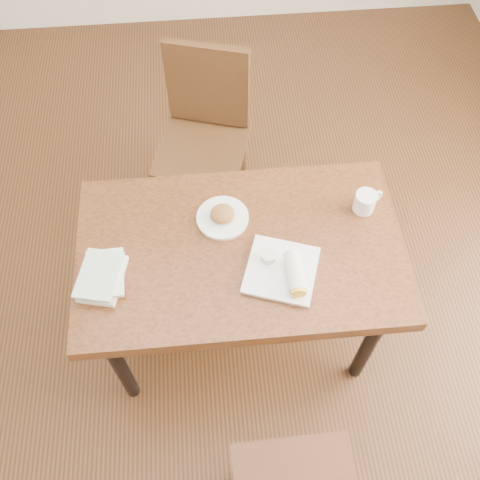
{
  "coord_description": "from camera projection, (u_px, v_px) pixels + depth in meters",
  "views": [
    {
      "loc": [
        -0.1,
        -1.07,
        2.47
      ],
      "look_at": [
        0.0,
        0.0,
        0.8
      ],
      "focal_mm": 40.0,
      "sensor_mm": 36.0,
      "label": 1
    }
  ],
  "objects": [
    {
      "name": "ground",
      "position": [
        240.0,
        327.0,
        2.66
      ],
      "size": [
        4.0,
        5.0,
        0.01
      ],
      "primitive_type": "cube",
      "color": "#472814",
      "rests_on": "ground"
    },
    {
      "name": "coffee_mug",
      "position": [
        366.0,
        201.0,
        2.09
      ],
      "size": [
        0.12,
        0.08,
        0.09
      ],
      "color": "white",
      "rests_on": "table"
    },
    {
      "name": "table",
      "position": [
        240.0,
        259.0,
        2.1
      ],
      "size": [
        1.24,
        0.75,
        0.75
      ],
      "color": "brown",
      "rests_on": "ground"
    },
    {
      "name": "plate_scone",
      "position": [
        223.0,
        216.0,
        2.08
      ],
      "size": [
        0.21,
        0.21,
        0.07
      ],
      "color": "white",
      "rests_on": "table"
    },
    {
      "name": "plate_burrito",
      "position": [
        285.0,
        271.0,
        1.94
      ],
      "size": [
        0.32,
        0.32,
        0.08
      ],
      "color": "white",
      "rests_on": "table"
    },
    {
      "name": "book_stack",
      "position": [
        102.0,
        276.0,
        1.93
      ],
      "size": [
        0.19,
        0.23,
        0.05
      ],
      "color": "white",
      "rests_on": "table"
    },
    {
      "name": "room_walls",
      "position": [
        240.0,
        53.0,
        1.28
      ],
      "size": [
        4.02,
        5.02,
        2.8
      ],
      "color": "beige",
      "rests_on": "ground"
    },
    {
      "name": "chair_far",
      "position": [
        204.0,
        129.0,
        2.63
      ],
      "size": [
        0.52,
        0.52,
        0.95
      ],
      "color": "#3E2611",
      "rests_on": "ground"
    }
  ]
}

